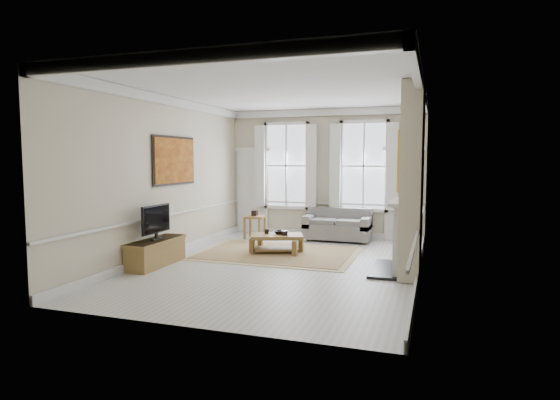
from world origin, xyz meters
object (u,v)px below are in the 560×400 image
(sofa, at_px, (338,227))
(coffee_table, at_px, (277,238))
(tv_stand, at_px, (156,253))
(side_table, at_px, (255,220))

(sofa, bearing_deg, coffee_table, -114.58)
(sofa, relative_size, coffee_table, 1.29)
(sofa, relative_size, tv_stand, 1.15)
(side_table, height_order, coffee_table, side_table)
(coffee_table, bearing_deg, side_table, 104.95)
(sofa, height_order, side_table, sofa)
(side_table, xyz_separation_m, coffee_table, (1.17, -1.65, -0.14))
(sofa, distance_m, side_table, 2.17)
(tv_stand, bearing_deg, sofa, 54.41)
(tv_stand, bearing_deg, coffee_table, 44.92)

